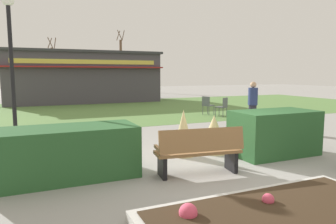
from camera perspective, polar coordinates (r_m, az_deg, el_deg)
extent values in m
plane|color=#999691|center=(6.67, 8.55, -10.27)|extent=(80.00, 80.00, 0.00)
cube|color=#5B8442|center=(17.34, -12.05, 0.36)|extent=(36.00, 12.00, 0.01)
sphere|color=#E54C6B|center=(4.24, 3.71, -17.90)|extent=(0.25, 0.25, 0.25)
sphere|color=#E54C6B|center=(4.84, 17.85, -14.99)|extent=(0.17, 0.17, 0.17)
cube|color=olive|center=(6.20, 5.50, -7.24)|extent=(1.75, 0.70, 0.06)
cube|color=olive|center=(5.94, 6.31, -5.11)|extent=(1.70, 0.34, 0.44)
cube|color=black|center=(6.04, -1.07, -9.81)|extent=(0.14, 0.45, 0.45)
cube|color=black|center=(6.56, 11.48, -8.59)|extent=(0.14, 0.45, 0.45)
cube|color=olive|center=(5.93, -1.83, -6.68)|extent=(0.12, 0.44, 0.06)
cube|color=olive|center=(6.51, 12.19, -5.59)|extent=(0.12, 0.44, 0.06)
cube|color=#28562B|center=(6.23, -18.20, -7.12)|extent=(2.65, 1.10, 0.98)
cube|color=#28562B|center=(8.05, 18.87, -3.62)|extent=(2.05, 1.10, 1.08)
cone|color=#D1BC7F|center=(7.94, 8.39, -3.97)|extent=(0.79, 0.79, 0.94)
cone|color=#D1BC7F|center=(7.51, 2.83, -3.82)|extent=(0.56, 0.56, 1.12)
cylinder|color=black|center=(10.75, -26.06, -3.74)|extent=(0.22, 0.22, 0.20)
cylinder|color=black|center=(10.58, -26.62, 6.36)|extent=(0.12, 0.12, 3.98)
sphere|color=white|center=(10.80, -27.28, 17.82)|extent=(0.36, 0.36, 0.36)
cube|color=#47424C|center=(23.15, -15.37, 6.02)|extent=(10.01, 4.90, 3.32)
cube|color=#333338|center=(23.19, -15.52, 10.32)|extent=(10.31, 5.20, 0.16)
cube|color=maroon|center=(20.56, -14.38, 7.99)|extent=(10.11, 0.36, 0.08)
cube|color=#D8CC4C|center=(20.72, -14.48, 8.89)|extent=(9.01, 0.04, 0.28)
cube|color=#4C5156|center=(15.16, 7.40, 1.21)|extent=(0.57, 0.57, 0.04)
cube|color=#4C5156|center=(14.98, 6.93, 1.99)|extent=(0.19, 0.43, 0.44)
cylinder|color=#4C5156|center=(15.21, 8.39, 0.36)|extent=(0.03, 0.03, 0.45)
cylinder|color=#4C5156|center=(15.45, 7.27, 0.48)|extent=(0.03, 0.03, 0.45)
cylinder|color=#4C5156|center=(14.92, 7.50, 0.24)|extent=(0.03, 0.03, 0.45)
cylinder|color=#4C5156|center=(15.15, 6.37, 0.36)|extent=(0.03, 0.03, 0.45)
cube|color=#4C5156|center=(14.47, 9.69, 0.89)|extent=(0.60, 0.60, 0.04)
cube|color=#4C5156|center=(14.36, 10.42, 1.71)|extent=(0.40, 0.26, 0.44)
cylinder|color=#4C5156|center=(14.75, 9.34, 0.13)|extent=(0.03, 0.03, 0.45)
cylinder|color=#4C5156|center=(14.41, 8.66, -0.02)|extent=(0.03, 0.03, 0.45)
cylinder|color=#4C5156|center=(14.58, 10.67, 0.02)|extent=(0.03, 0.03, 0.45)
cylinder|color=#4C5156|center=(14.24, 10.02, -0.13)|extent=(0.03, 0.03, 0.45)
cylinder|color=#23232D|center=(11.72, 15.16, -0.81)|extent=(0.28, 0.28, 0.85)
cylinder|color=navy|center=(11.65, 15.28, 2.78)|extent=(0.34, 0.34, 0.62)
sphere|color=tan|center=(11.63, 15.34, 4.84)|extent=(0.22, 0.22, 0.22)
cube|color=#B7BABF|center=(30.54, -22.62, 3.83)|extent=(4.32, 2.11, 0.60)
cube|color=black|center=(30.54, -22.94, 4.62)|extent=(2.42, 1.75, 0.44)
cylinder|color=black|center=(31.43, -20.14, 3.60)|extent=(0.65, 0.27, 0.64)
cylinder|color=black|center=(29.59, -20.18, 3.41)|extent=(0.65, 0.27, 0.64)
cylinder|color=black|center=(31.57, -24.87, 3.39)|extent=(0.65, 0.27, 0.64)
cylinder|color=black|center=(29.74, -25.21, 3.18)|extent=(0.65, 0.27, 0.64)
cylinder|color=brown|center=(36.09, -20.31, 7.23)|extent=(0.28, 0.28, 4.73)
cylinder|color=brown|center=(36.36, -19.98, 11.77)|extent=(0.25, 0.58, 1.12)
cylinder|color=brown|center=(36.53, -20.82, 11.71)|extent=(0.54, 0.36, 1.12)
cylinder|color=brown|center=(35.92, -20.76, 11.80)|extent=(0.54, 0.35, 1.12)
cylinder|color=brown|center=(36.14, -8.59, 8.39)|extent=(0.28, 0.28, 5.74)
cylinder|color=brown|center=(36.56, -8.21, 13.68)|extent=(0.25, 0.58, 1.12)
cylinder|color=brown|center=(36.62, -9.09, 13.65)|extent=(0.54, 0.36, 1.12)
cylinder|color=brown|center=(36.04, -8.84, 13.76)|extent=(0.54, 0.35, 1.12)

